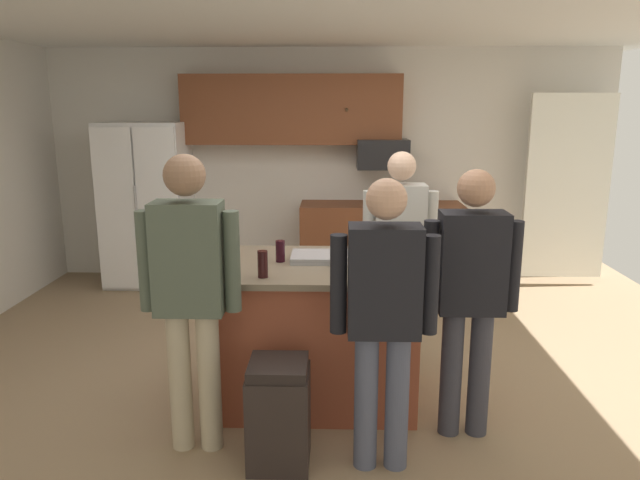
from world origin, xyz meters
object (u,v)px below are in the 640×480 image
object	(u,v)px
microwave_over_range	(382,154)
serving_tray	(324,257)
person_host_foreground	(470,288)
person_guest_by_door	(384,308)
refrigerator	(147,204)
glass_pilsner	(280,251)
kitchen_island	(319,331)
glass_dark_ale	(390,240)
person_guest_right	(399,243)
glass_short_whisky	(263,264)
person_guest_left	(190,285)
trash_bin	(279,413)
mug_blue_stoneware	(337,261)

from	to	relation	value
microwave_over_range	serving_tray	distance (m)	2.81
person_host_foreground	serving_tray	bearing A→B (deg)	-4.96
person_guest_by_door	serving_tray	distance (m)	0.93
refrigerator	glass_pilsner	distance (m)	3.15
kitchen_island	person_host_foreground	xyz separation A→B (m)	(0.90, -0.43, 0.45)
microwave_over_range	glass_dark_ale	bearing A→B (deg)	-93.02
microwave_over_range	person_guest_right	size ratio (longest dim) A/B	0.34
glass_short_whisky	serving_tray	xyz separation A→B (m)	(0.36, 0.41, -0.06)
kitchen_island	glass_dark_ale	bearing A→B (deg)	32.95
person_guest_left	glass_dark_ale	bearing A→B (deg)	-3.26
glass_pilsner	trash_bin	distance (m)	1.08
refrigerator	kitchen_island	world-z (taller)	refrigerator
person_host_foreground	serving_tray	xyz separation A→B (m)	(-0.86, 0.51, 0.05)
person_host_foreground	person_guest_right	world-z (taller)	person_guest_right
mug_blue_stoneware	microwave_over_range	bearing A→B (deg)	80.22
microwave_over_range	trash_bin	size ratio (longest dim) A/B	0.92
kitchen_island	glass_short_whisky	distance (m)	0.73
microwave_over_range	glass_short_whisky	xyz separation A→B (m)	(-0.95, -3.12, -0.40)
glass_pilsner	trash_bin	xyz separation A→B (m)	(0.05, -0.80, -0.73)
person_guest_by_door	serving_tray	bearing A→B (deg)	-4.00
person_guest_by_door	person_host_foreground	distance (m)	0.64
microwave_over_range	glass_short_whisky	size ratio (longest dim) A/B	3.42
person_guest_by_door	person_guest_left	xyz separation A→B (m)	(-1.07, 0.16, 0.07)
kitchen_island	person_host_foreground	size ratio (longest dim) A/B	0.85
glass_pilsner	mug_blue_stoneware	world-z (taller)	glass_pilsner
person_guest_left	glass_pilsner	world-z (taller)	person_guest_left
kitchen_island	serving_tray	world-z (taller)	serving_tray
kitchen_island	serving_tray	bearing A→B (deg)	66.95
serving_tray	trash_bin	world-z (taller)	serving_tray
person_host_foreground	mug_blue_stoneware	world-z (taller)	person_host_foreground
person_guest_left	person_guest_right	world-z (taller)	person_guest_left
kitchen_island	mug_blue_stoneware	bearing A→B (deg)	-46.17
glass_short_whisky	serving_tray	distance (m)	0.55
microwave_over_range	glass_dark_ale	distance (m)	2.51
trash_bin	refrigerator	bearing A→B (deg)	117.28
mug_blue_stoneware	trash_bin	xyz separation A→B (m)	(-0.32, -0.64, -0.71)
microwave_over_range	mug_blue_stoneware	distance (m)	2.99
mug_blue_stoneware	glass_dark_ale	distance (m)	0.58
microwave_over_range	trash_bin	world-z (taller)	microwave_over_range
glass_dark_ale	person_guest_by_door	bearing A→B (deg)	-96.68
microwave_over_range	glass_short_whisky	distance (m)	3.29
person_guest_by_door	mug_blue_stoneware	size ratio (longest dim) A/B	12.36
person_guest_right	trash_bin	bearing A→B (deg)	12.33
glass_short_whisky	serving_tray	world-z (taller)	glass_short_whisky
refrigerator	kitchen_island	bearing A→B (deg)	-53.52
person_guest_by_door	trash_bin	bearing A→B (deg)	63.29
glass_pilsner	person_guest_right	bearing A→B (deg)	37.24
person_guest_right	microwave_over_range	bearing A→B (deg)	-139.25
glass_short_whisky	mug_blue_stoneware	size ratio (longest dim) A/B	1.25
glass_dark_ale	microwave_over_range	bearing A→B (deg)	86.98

